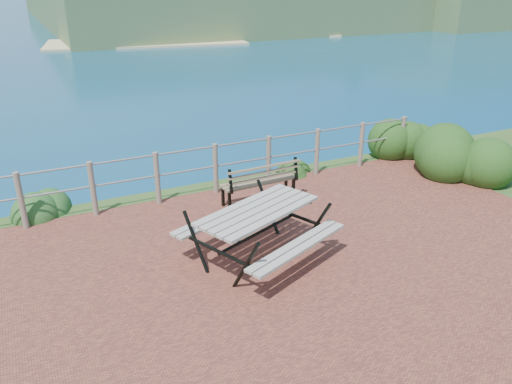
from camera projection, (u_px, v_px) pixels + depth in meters
ground at (304, 278)px, 7.06m from camera, size 10.00×7.00×0.12m
safety_railing at (215, 166)px, 9.60m from camera, size 9.40×0.10×1.00m
picnic_table at (258, 228)px, 7.35m from camera, size 2.06×1.55×0.80m
park_bench at (259, 175)px, 9.22m from camera, size 1.48×0.43×0.83m
shrub_right_front at (463, 178)px, 10.57m from camera, size 1.39×1.39×1.97m
shrub_right_edge at (404, 156)px, 11.90m from camera, size 1.24×1.24×1.77m
shrub_lip_west at (48, 212)px, 9.03m from camera, size 0.86×0.86×0.64m
shrub_lip_east at (292, 172)px, 10.89m from camera, size 0.72×0.72×0.44m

